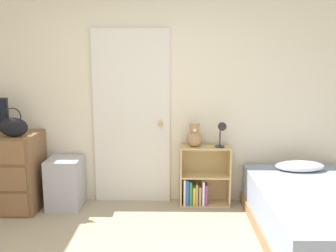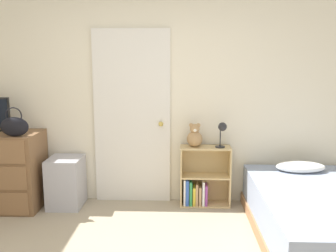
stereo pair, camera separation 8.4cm
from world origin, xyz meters
name	(u,v)px [view 1 (the left image)]	position (x,y,z in m)	size (l,w,h in m)	color
wall_back	(144,95)	(0.00, 2.08, 1.27)	(10.00, 0.06, 2.55)	beige
door_closed	(132,118)	(-0.14, 2.03, 1.02)	(0.89, 0.09, 2.04)	silver
handbag	(14,127)	(-1.34, 1.56, 0.99)	(0.31, 0.10, 0.32)	black
storage_bin	(65,183)	(-0.90, 1.82, 0.29)	(0.38, 0.42, 0.58)	#ADADB7
bookshelf	(201,182)	(0.67, 1.91, 0.28)	(0.58, 0.24, 0.70)	tan
teddy_bear	(194,137)	(0.59, 1.91, 0.82)	(0.18, 0.18, 0.27)	tan
desk_lamp	(222,129)	(0.89, 1.87, 0.91)	(0.12, 0.12, 0.29)	#262628
bed	(322,215)	(1.76, 1.07, 0.24)	(1.20, 1.95, 0.58)	#996B47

